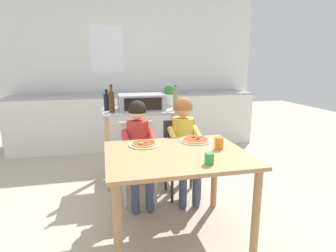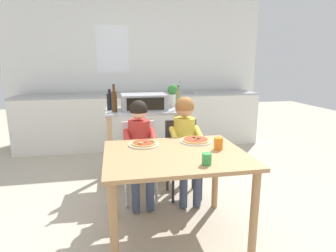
{
  "view_description": "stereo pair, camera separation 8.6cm",
  "coord_description": "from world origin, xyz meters",
  "px_view_note": "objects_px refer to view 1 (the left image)",
  "views": [
    {
      "loc": [
        -0.54,
        -2.03,
        1.43
      ],
      "look_at": [
        0.0,
        0.3,
        0.88
      ],
      "focal_mm": 29.88,
      "sensor_mm": 36.0,
      "label": 1
    },
    {
      "loc": [
        -0.46,
        -2.05,
        1.43
      ],
      "look_at": [
        0.0,
        0.3,
        0.88
      ],
      "focal_mm": 29.88,
      "sensor_mm": 36.0,
      "label": 2
    }
  ],
  "objects_px": {
    "drinking_cup_orange": "(219,143)",
    "pizza_plate_cream": "(144,144)",
    "kitchen_island_cart": "(143,134)",
    "child_in_yellow_shirt": "(184,136)",
    "child_in_red_shirt": "(139,141)",
    "drinking_cup_green": "(209,158)",
    "bottle_brown_beer": "(112,101)",
    "pizza_plate_white": "(196,140)",
    "dining_table": "(177,165)",
    "dining_chair_left": "(138,155)",
    "bottle_slim_sauce": "(175,100)",
    "dining_chair_right": "(181,152)",
    "toaster_oven": "(141,102)",
    "potted_herb_plant": "(170,94)",
    "bottle_tall_green_wine": "(107,101)"
  },
  "relations": [
    {
      "from": "kitchen_island_cart",
      "to": "dining_chair_left",
      "type": "xyz_separation_m",
      "value": [
        -0.13,
        -0.46,
        -0.1
      ]
    },
    {
      "from": "dining_chair_left",
      "to": "potted_herb_plant",
      "type": "bearing_deg",
      "value": 52.01
    },
    {
      "from": "toaster_oven",
      "to": "drinking_cup_orange",
      "type": "relative_size",
      "value": 5.43
    },
    {
      "from": "dining_table",
      "to": "pizza_plate_cream",
      "type": "distance_m",
      "value": 0.36
    },
    {
      "from": "toaster_oven",
      "to": "dining_chair_left",
      "type": "height_order",
      "value": "toaster_oven"
    },
    {
      "from": "kitchen_island_cart",
      "to": "child_in_yellow_shirt",
      "type": "bearing_deg",
      "value": -60.24
    },
    {
      "from": "dining_table",
      "to": "child_in_yellow_shirt",
      "type": "bearing_deg",
      "value": 68.56
    },
    {
      "from": "bottle_slim_sauce",
      "to": "bottle_tall_green_wine",
      "type": "bearing_deg",
      "value": 169.0
    },
    {
      "from": "bottle_tall_green_wine",
      "to": "potted_herb_plant",
      "type": "relative_size",
      "value": 0.88
    },
    {
      "from": "kitchen_island_cart",
      "to": "dining_table",
      "type": "relative_size",
      "value": 0.85
    },
    {
      "from": "child_in_yellow_shirt",
      "to": "bottle_tall_green_wine",
      "type": "bearing_deg",
      "value": 139.34
    },
    {
      "from": "bottle_brown_beer",
      "to": "child_in_red_shirt",
      "type": "relative_size",
      "value": 0.3
    },
    {
      "from": "pizza_plate_white",
      "to": "drinking_cup_green",
      "type": "distance_m",
      "value": 0.57
    },
    {
      "from": "kitchen_island_cart",
      "to": "toaster_oven",
      "type": "relative_size",
      "value": 1.78
    },
    {
      "from": "potted_herb_plant",
      "to": "drinking_cup_green",
      "type": "bearing_deg",
      "value": -94.08
    },
    {
      "from": "toaster_oven",
      "to": "pizza_plate_cream",
      "type": "height_order",
      "value": "toaster_oven"
    },
    {
      "from": "bottle_tall_green_wine",
      "to": "drinking_cup_orange",
      "type": "height_order",
      "value": "bottle_tall_green_wine"
    },
    {
      "from": "bottle_brown_beer",
      "to": "dining_chair_right",
      "type": "xyz_separation_m",
      "value": [
        0.7,
        -0.37,
        -0.53
      ]
    },
    {
      "from": "dining_table",
      "to": "dining_chair_left",
      "type": "height_order",
      "value": "dining_chair_left"
    },
    {
      "from": "toaster_oven",
      "to": "dining_chair_left",
      "type": "distance_m",
      "value": 0.69
    },
    {
      "from": "bottle_slim_sauce",
      "to": "drinking_cup_orange",
      "type": "height_order",
      "value": "bottle_slim_sauce"
    },
    {
      "from": "child_in_red_shirt",
      "to": "drinking_cup_green",
      "type": "height_order",
      "value": "child_in_red_shirt"
    },
    {
      "from": "bottle_brown_beer",
      "to": "pizza_plate_white",
      "type": "bearing_deg",
      "value": -50.48
    },
    {
      "from": "dining_chair_left",
      "to": "drinking_cup_orange",
      "type": "distance_m",
      "value": 0.99
    },
    {
      "from": "toaster_oven",
      "to": "bottle_brown_beer",
      "type": "height_order",
      "value": "bottle_brown_beer"
    },
    {
      "from": "kitchen_island_cart",
      "to": "dining_table",
      "type": "height_order",
      "value": "kitchen_island_cart"
    },
    {
      "from": "bottle_tall_green_wine",
      "to": "child_in_red_shirt",
      "type": "xyz_separation_m",
      "value": [
        0.28,
        -0.64,
        -0.32
      ]
    },
    {
      "from": "potted_herb_plant",
      "to": "kitchen_island_cart",
      "type": "bearing_deg",
      "value": -154.43
    },
    {
      "from": "child_in_red_shirt",
      "to": "pizza_plate_white",
      "type": "relative_size",
      "value": 3.72
    },
    {
      "from": "bottle_slim_sauce",
      "to": "pizza_plate_cream",
      "type": "distance_m",
      "value": 1.04
    },
    {
      "from": "dining_table",
      "to": "drinking_cup_green",
      "type": "bearing_deg",
      "value": -61.79
    },
    {
      "from": "bottle_brown_beer",
      "to": "dining_table",
      "type": "bearing_deg",
      "value": -67.98
    },
    {
      "from": "dining_chair_left",
      "to": "dining_chair_right",
      "type": "distance_m",
      "value": 0.47
    },
    {
      "from": "toaster_oven",
      "to": "potted_herb_plant",
      "type": "xyz_separation_m",
      "value": [
        0.39,
        0.18,
        0.06
      ]
    },
    {
      "from": "bottle_slim_sauce",
      "to": "dining_table",
      "type": "bearing_deg",
      "value": -104.07
    },
    {
      "from": "child_in_red_shirt",
      "to": "child_in_yellow_shirt",
      "type": "relative_size",
      "value": 0.98
    },
    {
      "from": "kitchen_island_cart",
      "to": "dining_table",
      "type": "bearing_deg",
      "value": -85.76
    },
    {
      "from": "kitchen_island_cart",
      "to": "potted_herb_plant",
      "type": "height_order",
      "value": "potted_herb_plant"
    },
    {
      "from": "potted_herb_plant",
      "to": "drinking_cup_green",
      "type": "height_order",
      "value": "potted_herb_plant"
    },
    {
      "from": "pizza_plate_white",
      "to": "drinking_cup_green",
      "type": "xyz_separation_m",
      "value": [
        -0.09,
        -0.57,
        0.03
      ]
    },
    {
      "from": "bottle_slim_sauce",
      "to": "child_in_red_shirt",
      "type": "height_order",
      "value": "bottle_slim_sauce"
    },
    {
      "from": "bottle_slim_sauce",
      "to": "drinking_cup_green",
      "type": "height_order",
      "value": "bottle_slim_sauce"
    },
    {
      "from": "dining_table",
      "to": "dining_chair_left",
      "type": "bearing_deg",
      "value": 106.15
    },
    {
      "from": "toaster_oven",
      "to": "dining_table",
      "type": "bearing_deg",
      "value": -84.92
    },
    {
      "from": "toaster_oven",
      "to": "potted_herb_plant",
      "type": "distance_m",
      "value": 0.43
    },
    {
      "from": "dining_chair_left",
      "to": "dining_table",
      "type": "bearing_deg",
      "value": -73.85
    },
    {
      "from": "drinking_cup_orange",
      "to": "pizza_plate_cream",
      "type": "bearing_deg",
      "value": 158.26
    },
    {
      "from": "child_in_red_shirt",
      "to": "drinking_cup_green",
      "type": "bearing_deg",
      "value": -67.98
    },
    {
      "from": "child_in_yellow_shirt",
      "to": "dining_chair_left",
      "type": "bearing_deg",
      "value": 164.53
    },
    {
      "from": "drinking_cup_green",
      "to": "bottle_slim_sauce",
      "type": "bearing_deg",
      "value": 85.0
    }
  ]
}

